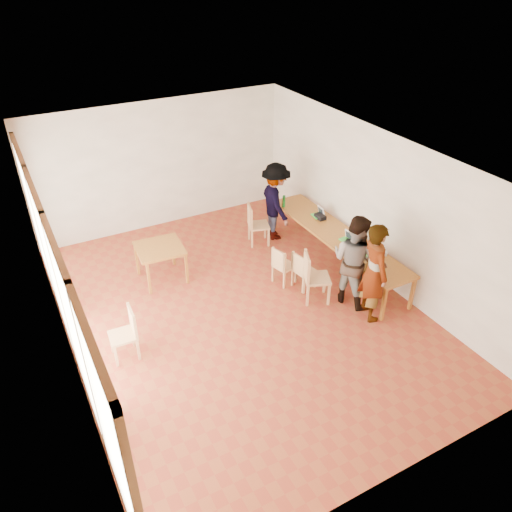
{
  "coord_description": "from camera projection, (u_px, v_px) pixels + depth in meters",
  "views": [
    {
      "loc": [
        -3.24,
        -6.63,
        5.86
      ],
      "look_at": [
        0.35,
        0.03,
        1.1
      ],
      "focal_mm": 35.0,
      "sensor_mm": 36.0,
      "label": 1
    }
  ],
  "objects": [
    {
      "name": "ground",
      "position": [
        240.0,
        311.0,
        9.37
      ],
      "size": [
        8.0,
        8.0,
        0.0
      ],
      "primitive_type": "plane",
      "color": "#9A4525",
      "rests_on": "ground"
    },
    {
      "name": "wall_back",
      "position": [
        161.0,
        165.0,
        11.55
      ],
      "size": [
        6.0,
        0.1,
        3.0
      ],
      "primitive_type": "cube",
      "color": "white",
      "rests_on": "ground"
    },
    {
      "name": "wall_front",
      "position": [
        399.0,
        402.0,
        5.59
      ],
      "size": [
        6.0,
        0.1,
        3.0
      ],
      "primitive_type": "cube",
      "color": "white",
      "rests_on": "ground"
    },
    {
      "name": "wall_right",
      "position": [
        375.0,
        205.0,
        9.78
      ],
      "size": [
        0.1,
        8.0,
        3.0
      ],
      "primitive_type": "cube",
      "color": "white",
      "rests_on": "ground"
    },
    {
      "name": "window_wall",
      "position": [
        60.0,
        291.0,
        7.38
      ],
      "size": [
        0.1,
        8.0,
        3.0
      ],
      "primitive_type": "cube",
      "color": "white",
      "rests_on": "ground"
    },
    {
      "name": "ceiling",
      "position": [
        237.0,
        158.0,
        7.76
      ],
      "size": [
        6.0,
        8.0,
        0.04
      ],
      "primitive_type": "cube",
      "color": "white",
      "rests_on": "wall_back"
    },
    {
      "name": "communal_table",
      "position": [
        336.0,
        236.0,
        10.35
      ],
      "size": [
        0.8,
        4.0,
        0.75
      ],
      "color": "#A86A25",
      "rests_on": "ground"
    },
    {
      "name": "side_table",
      "position": [
        160.0,
        251.0,
        9.92
      ],
      "size": [
        0.9,
        0.9,
        0.75
      ],
      "rotation": [
        0.0,
        0.0,
        -0.08
      ],
      "color": "#A86A25",
      "rests_on": "ground"
    },
    {
      "name": "chair_near",
      "position": [
        312.0,
        273.0,
        9.35
      ],
      "size": [
        0.62,
        0.62,
        0.54
      ],
      "rotation": [
        0.0,
        0.0,
        -0.41
      ],
      "color": "tan",
      "rests_on": "ground"
    },
    {
      "name": "chair_mid",
      "position": [
        301.0,
        267.0,
        9.74
      ],
      "size": [
        0.43,
        0.43,
        0.43
      ],
      "rotation": [
        0.0,
        0.0,
        0.17
      ],
      "color": "tan",
      "rests_on": "ground"
    },
    {
      "name": "chair_far",
      "position": [
        282.0,
        263.0,
        9.86
      ],
      "size": [
        0.46,
        0.46,
        0.43
      ],
      "rotation": [
        0.0,
        0.0,
        0.24
      ],
      "color": "tan",
      "rests_on": "ground"
    },
    {
      "name": "chair_empty",
      "position": [
        254.0,
        221.0,
        11.17
      ],
      "size": [
        0.56,
        0.56,
        0.51
      ],
      "rotation": [
        0.0,
        0.0,
        -0.31
      ],
      "color": "tan",
      "rests_on": "ground"
    },
    {
      "name": "chair_spare",
      "position": [
        128.0,
        328.0,
        8.09
      ],
      "size": [
        0.44,
        0.44,
        0.48
      ],
      "rotation": [
        0.0,
        0.0,
        3.09
      ],
      "color": "tan",
      "rests_on": "ground"
    },
    {
      "name": "person_near",
      "position": [
        374.0,
        272.0,
        8.77
      ],
      "size": [
        0.59,
        0.78,
        1.91
      ],
      "primitive_type": "imported",
      "rotation": [
        0.0,
        0.0,
        1.36
      ],
      "color": "gray",
      "rests_on": "ground"
    },
    {
      "name": "person_mid",
      "position": [
        354.0,
        260.0,
        9.18
      ],
      "size": [
        0.94,
        1.06,
        1.82
      ],
      "primitive_type": "imported",
      "rotation": [
        0.0,
        0.0,
        1.91
      ],
      "color": "gray",
      "rests_on": "ground"
    },
    {
      "name": "person_far",
      "position": [
        276.0,
        202.0,
        11.27
      ],
      "size": [
        0.85,
        1.26,
        1.81
      ],
      "primitive_type": "imported",
      "rotation": [
        0.0,
        0.0,
        1.41
      ],
      "color": "gray",
      "rests_on": "ground"
    },
    {
      "name": "laptop_near",
      "position": [
        372.0,
        254.0,
        9.55
      ],
      "size": [
        0.28,
        0.3,
        0.22
      ],
      "rotation": [
        0.0,
        0.0,
        0.21
      ],
      "color": "green",
      "rests_on": "communal_table"
    },
    {
      "name": "laptop_mid",
      "position": [
        348.0,
        238.0,
        10.08
      ],
      "size": [
        0.24,
        0.27,
        0.21
      ],
      "rotation": [
        0.0,
        0.0,
        0.13
      ],
      "color": "green",
      "rests_on": "communal_table"
    },
    {
      "name": "laptop_far",
      "position": [
        319.0,
        214.0,
        10.97
      ],
      "size": [
        0.25,
        0.28,
        0.22
      ],
      "rotation": [
        0.0,
        0.0,
        -0.08
      ],
      "color": "green",
      "rests_on": "communal_table"
    },
    {
      "name": "yellow_mug",
      "position": [
        359.0,
        247.0,
        9.78
      ],
      "size": [
        0.14,
        0.14,
        0.09
      ],
      "primitive_type": "imported",
      "rotation": [
        0.0,
        0.0,
        -0.19
      ],
      "color": "#CA8C13",
      "rests_on": "communal_table"
    },
    {
      "name": "green_bottle",
      "position": [
        284.0,
        201.0,
        11.31
      ],
      "size": [
        0.07,
        0.07,
        0.28
      ],
      "primitive_type": "cylinder",
      "color": "#1B7C26",
      "rests_on": "communal_table"
    },
    {
      "name": "clear_glass",
      "position": [
        386.0,
        254.0,
        9.59
      ],
      "size": [
        0.07,
        0.07,
        0.09
      ],
      "primitive_type": "cylinder",
      "color": "silver",
      "rests_on": "communal_table"
    },
    {
      "name": "condiment_cup",
      "position": [
        363.0,
        243.0,
        9.97
      ],
      "size": [
        0.08,
        0.08,
        0.06
      ],
      "primitive_type": "cylinder",
      "color": "white",
      "rests_on": "communal_table"
    },
    {
      "name": "pink_phone",
      "position": [
        372.0,
        263.0,
        9.38
      ],
      "size": [
        0.05,
        0.1,
        0.01
      ],
      "primitive_type": "cube",
      "color": "#C34682",
      "rests_on": "communal_table"
    },
    {
      "name": "black_pouch",
      "position": [
        320.0,
        217.0,
        10.88
      ],
      "size": [
        0.16,
        0.26,
        0.09
      ],
      "primitive_type": "cube",
      "color": "black",
      "rests_on": "communal_table"
    }
  ]
}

